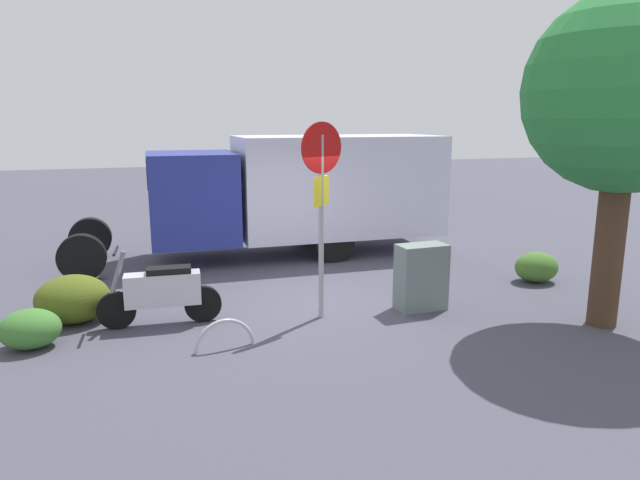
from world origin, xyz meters
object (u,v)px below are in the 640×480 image
stop_sign (321,190)px  bike_rack_hoop (225,349)px  box_truck_near (295,188)px  motorcycle (162,292)px  utility_cabinet (421,277)px  street_tree (626,95)px

stop_sign → bike_rack_hoop: (1.63, 0.77, -2.00)m
bike_rack_hoop → box_truck_near: bearing=-115.7°
motorcycle → box_truck_near: bearing=-125.5°
stop_sign → utility_cabinet: bearing=175.8°
motorcycle → bike_rack_hoop: bearing=124.9°
stop_sign → bike_rack_hoop: size_ratio=3.54×
utility_cabinet → street_tree: bearing=146.2°
box_truck_near → utility_cabinet: size_ratio=7.69×
stop_sign → box_truck_near: bearing=-100.6°
stop_sign → utility_cabinet: (-1.66, 0.12, -1.46)m
box_truck_near → utility_cabinet: box_truck_near is taller
motorcycle → stop_sign: (-2.36, 0.44, 1.48)m
box_truck_near → motorcycle: (3.16, 3.84, -1.01)m
box_truck_near → motorcycle: box_truck_near is taller
box_truck_near → bike_rack_hoop: (2.43, 5.05, -1.53)m
motorcycle → utility_cabinet: bearing=176.0°
utility_cabinet → stop_sign: bearing=-4.2°
stop_sign → bike_rack_hoop: 2.70m
box_truck_near → motorcycle: 5.07m
street_tree → utility_cabinet: street_tree is taller
box_truck_near → utility_cabinet: 4.59m
box_truck_near → bike_rack_hoop: bearing=65.6°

